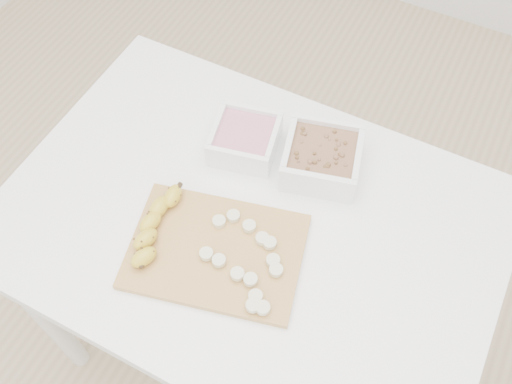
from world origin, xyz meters
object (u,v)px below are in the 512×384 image
at_px(bowl_yogurt, 245,139).
at_px(banana, 155,227).
at_px(table, 250,241).
at_px(cutting_board, 216,251).
at_px(bowl_granola, 322,158).

bearing_deg(bowl_yogurt, banana, -101.63).
height_order(table, bowl_yogurt, bowl_yogurt).
distance_m(table, bowl_yogurt, 0.22).
bearing_deg(bowl_yogurt, table, -59.62).
bearing_deg(banana, bowl_yogurt, 80.44).
xyz_separation_m(table, cutting_board, (-0.02, -0.10, 0.10)).
height_order(table, bowl_granola, bowl_granola).
xyz_separation_m(bowl_yogurt, banana, (-0.06, -0.27, -0.00)).
height_order(bowl_yogurt, banana, bowl_yogurt).
height_order(bowl_granola, banana, bowl_granola).
bearing_deg(cutting_board, bowl_yogurt, 105.32).
distance_m(table, banana, 0.23).
height_order(bowl_granola, cutting_board, bowl_granola).
bearing_deg(cutting_board, table, 77.09).
height_order(bowl_yogurt, bowl_granola, bowl_granola).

